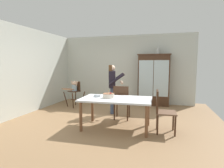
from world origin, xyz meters
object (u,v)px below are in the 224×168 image
dining_chair_far_side (121,100)px  adult_person (112,83)px  high_chair_with_toddler (74,89)px  dining_chair_right_end (161,108)px  serving_bowl (97,96)px  dining_table (116,102)px  ceramic_vase (158,51)px  birthday_cake (109,96)px  china_cabinet (154,80)px

dining_chair_far_side → adult_person: bearing=-56.5°
high_chair_with_toddler → dining_chair_right_end: bearing=-2.8°
serving_bowl → dining_chair_right_end: size_ratio=0.19×
serving_bowl → dining_table: bearing=-7.7°
ceramic_vase → birthday_cake: ceramic_vase is taller
ceramic_vase → dining_chair_right_end: 3.16m
dining_table → serving_bowl: bearing=172.3°
china_cabinet → serving_bowl: 3.02m
dining_table → dining_chair_far_side: size_ratio=1.78×
high_chair_with_toddler → dining_chair_far_side: size_ratio=0.99×
high_chair_with_toddler → dining_table: 2.69m
ceramic_vase → dining_chair_far_side: 2.74m
high_chair_with_toddler → serving_bowl: size_ratio=5.28×
dining_table → adult_person: bearing=109.7°
serving_bowl → dining_chair_far_side: bearing=52.6°
dining_chair_far_side → dining_chair_right_end: 1.27m
high_chair_with_toddler → birthday_cake: high_chair_with_toddler is taller
adult_person → dining_chair_far_side: (0.43, -0.59, -0.41)m
ceramic_vase → dining_chair_far_side: (-0.88, -2.13, -1.49)m
high_chair_with_toddler → dining_chair_far_side: bearing=-1.5°
china_cabinet → dining_chair_far_side: 2.29m
dining_table → birthday_cake: birthday_cake is taller
ceramic_vase → high_chair_with_toddler: ceramic_vase is taller
high_chair_with_toddler → adult_person: (1.58, -0.47, 0.31)m
ceramic_vase → serving_bowl: size_ratio=1.50×
ceramic_vase → high_chair_with_toddler: (-2.89, -1.07, -1.39)m
adult_person → ceramic_vase: bearing=-56.9°
ceramic_vase → serving_bowl: 3.32m
adult_person → serving_bowl: size_ratio=8.50×
adult_person → dining_chair_right_end: size_ratio=1.59×
ceramic_vase → dining_table: (-0.85, -2.82, -1.39)m
china_cabinet → dining_table: bearing=-104.5°
adult_person → dining_chair_right_end: (1.52, -1.25, -0.41)m
dining_chair_far_side → high_chair_with_toddler: bearing=-30.6°
ceramic_vase → dining_table: 3.26m
high_chair_with_toddler → dining_chair_right_end: dining_chair_right_end is taller
dining_table → china_cabinet: bearing=75.5°
serving_bowl → dining_chair_right_end: (1.56, -0.03, -0.21)m
adult_person → dining_chair_far_side: 0.84m
birthday_cake → dining_chair_far_side: 0.74m
high_chair_with_toddler → adult_person: bearing=9.7°
ceramic_vase → birthday_cake: 3.25m
high_chair_with_toddler → dining_table: high_chair_with_toddler is taller
china_cabinet → dining_chair_far_side: size_ratio=2.01×
dining_chair_far_side → china_cabinet: bearing=-112.4°
china_cabinet → adult_person: 1.94m
adult_person → serving_bowl: (-0.05, -1.22, -0.20)m
birthday_cake → dining_chair_far_side: bearing=76.4°
high_chair_with_toddler → serving_bowl: (1.54, -1.68, 0.11)m
ceramic_vase → birthday_cake: size_ratio=0.96×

